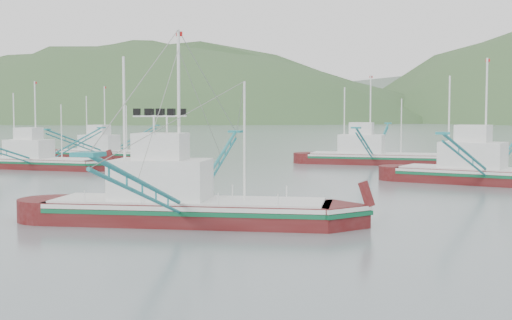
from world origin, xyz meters
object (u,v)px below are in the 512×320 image
(bg_boat_left, at_px, (38,156))
(bg_boat_far, at_px, (372,151))
(main_boat, at_px, (185,191))
(bg_boat_right, at_px, (490,159))
(bg_boat_extra, at_px, (107,148))

(bg_boat_left, bearing_deg, bg_boat_far, 29.22)
(main_boat, height_order, bg_boat_right, bg_boat_right)
(bg_boat_right, relative_size, bg_boat_extra, 1.12)
(main_boat, distance_m, bg_boat_extra, 54.28)
(main_boat, distance_m, bg_boat_right, 31.50)
(bg_boat_right, xyz_separation_m, bg_boat_extra, (-45.96, 18.84, -0.72))
(main_boat, bearing_deg, bg_boat_right, 50.64)
(bg_boat_left, relative_size, bg_boat_extra, 1.00)
(main_boat, height_order, bg_boat_left, main_boat)
(bg_boat_extra, bearing_deg, bg_boat_right, -17.43)
(main_boat, height_order, bg_boat_far, main_boat)
(main_boat, height_order, bg_boat_extra, main_boat)
(bg_boat_right, bearing_deg, bg_boat_left, -169.22)
(main_boat, relative_size, bg_boat_right, 1.01)
(bg_boat_left, bearing_deg, bg_boat_right, -1.41)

